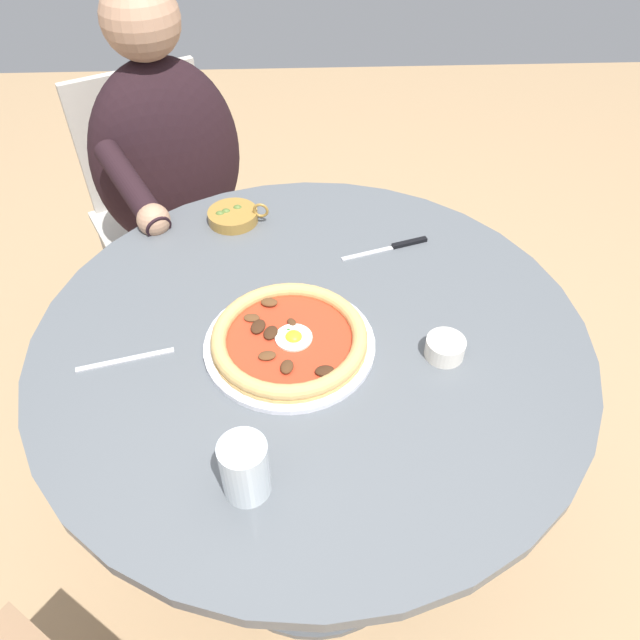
{
  "coord_description": "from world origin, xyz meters",
  "views": [
    {
      "loc": [
        0.02,
        0.74,
        1.49
      ],
      "look_at": [
        -0.01,
        0.01,
        0.77
      ],
      "focal_mm": 33.88,
      "sensor_mm": 36.0,
      "label": 1
    }
  ],
  "objects_px": {
    "pizza_on_plate": "(289,339)",
    "water_glass": "(245,470)",
    "dining_table": "(312,395)",
    "olive_pan": "(233,216)",
    "ramekin_capers": "(445,347)",
    "fork_utensil": "(125,360)",
    "cafe_chair_diner": "(163,198)",
    "diner_person": "(181,225)",
    "steak_knife": "(397,246)"
  },
  "relations": [
    {
      "from": "cafe_chair_diner",
      "to": "fork_utensil",
      "type": "bearing_deg",
      "value": 96.54
    },
    {
      "from": "pizza_on_plate",
      "to": "fork_utensil",
      "type": "height_order",
      "value": "pizza_on_plate"
    },
    {
      "from": "pizza_on_plate",
      "to": "diner_person",
      "type": "xyz_separation_m",
      "value": [
        0.31,
        -0.69,
        -0.25
      ]
    },
    {
      "from": "fork_utensil",
      "to": "dining_table",
      "type": "bearing_deg",
      "value": -169.91
    },
    {
      "from": "cafe_chair_diner",
      "to": "dining_table",
      "type": "bearing_deg",
      "value": 117.65
    },
    {
      "from": "steak_knife",
      "to": "dining_table",
      "type": "bearing_deg",
      "value": 51.83
    },
    {
      "from": "pizza_on_plate",
      "to": "fork_utensil",
      "type": "distance_m",
      "value": 0.28
    },
    {
      "from": "water_glass",
      "to": "fork_utensil",
      "type": "bearing_deg",
      "value": -48.91
    },
    {
      "from": "water_glass",
      "to": "ramekin_capers",
      "type": "relative_size",
      "value": 1.49
    },
    {
      "from": "dining_table",
      "to": "water_glass",
      "type": "relative_size",
      "value": 9.93
    },
    {
      "from": "cafe_chair_diner",
      "to": "pizza_on_plate",
      "type": "bearing_deg",
      "value": 114.44
    },
    {
      "from": "pizza_on_plate",
      "to": "diner_person",
      "type": "relative_size",
      "value": 0.26
    },
    {
      "from": "diner_person",
      "to": "cafe_chair_diner",
      "type": "relative_size",
      "value": 1.33
    },
    {
      "from": "steak_knife",
      "to": "ramekin_capers",
      "type": "height_order",
      "value": "ramekin_capers"
    },
    {
      "from": "olive_pan",
      "to": "fork_utensil",
      "type": "distance_m",
      "value": 0.43
    },
    {
      "from": "diner_person",
      "to": "dining_table",
      "type": "bearing_deg",
      "value": 117.78
    },
    {
      "from": "pizza_on_plate",
      "to": "fork_utensil",
      "type": "bearing_deg",
      "value": 4.31
    },
    {
      "from": "diner_person",
      "to": "ramekin_capers",
      "type": "bearing_deg",
      "value": 128.18
    },
    {
      "from": "ramekin_capers",
      "to": "diner_person",
      "type": "xyz_separation_m",
      "value": [
        0.57,
        -0.72,
        -0.25
      ]
    },
    {
      "from": "pizza_on_plate",
      "to": "ramekin_capers",
      "type": "distance_m",
      "value": 0.26
    },
    {
      "from": "pizza_on_plate",
      "to": "ramekin_capers",
      "type": "bearing_deg",
      "value": 173.26
    },
    {
      "from": "dining_table",
      "to": "diner_person",
      "type": "bearing_deg",
      "value": -62.22
    },
    {
      "from": "ramekin_capers",
      "to": "olive_pan",
      "type": "bearing_deg",
      "value": -47.05
    },
    {
      "from": "dining_table",
      "to": "diner_person",
      "type": "xyz_separation_m",
      "value": [
        0.35,
        -0.65,
        -0.05
      ]
    },
    {
      "from": "water_glass",
      "to": "diner_person",
      "type": "xyz_separation_m",
      "value": [
        0.25,
        -0.96,
        -0.28
      ]
    },
    {
      "from": "cafe_chair_diner",
      "to": "ramekin_capers",
      "type": "bearing_deg",
      "value": 126.69
    },
    {
      "from": "pizza_on_plate",
      "to": "ramekin_capers",
      "type": "xyz_separation_m",
      "value": [
        -0.26,
        0.03,
        0.0
      ]
    },
    {
      "from": "ramekin_capers",
      "to": "olive_pan",
      "type": "relative_size",
      "value": 0.5
    },
    {
      "from": "olive_pan",
      "to": "steak_knife",
      "type": "bearing_deg",
      "value": 162.61
    },
    {
      "from": "pizza_on_plate",
      "to": "water_glass",
      "type": "xyz_separation_m",
      "value": [
        0.06,
        0.27,
        0.03
      ]
    },
    {
      "from": "dining_table",
      "to": "fork_utensil",
      "type": "distance_m",
      "value": 0.37
    },
    {
      "from": "pizza_on_plate",
      "to": "ramekin_capers",
      "type": "height_order",
      "value": "pizza_on_plate"
    },
    {
      "from": "water_glass",
      "to": "steak_knife",
      "type": "height_order",
      "value": "water_glass"
    },
    {
      "from": "water_glass",
      "to": "fork_utensil",
      "type": "relative_size",
      "value": 0.62
    },
    {
      "from": "olive_pan",
      "to": "water_glass",
      "type": "bearing_deg",
      "value": 95.09
    },
    {
      "from": "dining_table",
      "to": "olive_pan",
      "type": "height_order",
      "value": "olive_pan"
    },
    {
      "from": "ramekin_capers",
      "to": "dining_table",
      "type": "bearing_deg",
      "value": -16.51
    },
    {
      "from": "fork_utensil",
      "to": "diner_person",
      "type": "relative_size",
      "value": 0.14
    },
    {
      "from": "pizza_on_plate",
      "to": "steak_knife",
      "type": "distance_m",
      "value": 0.35
    },
    {
      "from": "dining_table",
      "to": "olive_pan",
      "type": "xyz_separation_m",
      "value": [
        0.16,
        -0.34,
        0.19
      ]
    },
    {
      "from": "water_glass",
      "to": "dining_table",
      "type": "bearing_deg",
      "value": -108.03
    },
    {
      "from": "ramekin_capers",
      "to": "olive_pan",
      "type": "xyz_separation_m",
      "value": [
        0.38,
        -0.4,
        -0.01
      ]
    },
    {
      "from": "dining_table",
      "to": "diner_person",
      "type": "height_order",
      "value": "diner_person"
    },
    {
      "from": "dining_table",
      "to": "fork_utensil",
      "type": "relative_size",
      "value": 6.14
    },
    {
      "from": "pizza_on_plate",
      "to": "fork_utensil",
      "type": "relative_size",
      "value": 1.84
    },
    {
      "from": "olive_pan",
      "to": "diner_person",
      "type": "distance_m",
      "value": 0.44
    },
    {
      "from": "steak_knife",
      "to": "ramekin_capers",
      "type": "relative_size",
      "value": 2.75
    },
    {
      "from": "water_glass",
      "to": "fork_utensil",
      "type": "height_order",
      "value": "water_glass"
    },
    {
      "from": "dining_table",
      "to": "fork_utensil",
      "type": "height_order",
      "value": "fork_utensil"
    },
    {
      "from": "steak_knife",
      "to": "olive_pan",
      "type": "relative_size",
      "value": 1.38
    }
  ]
}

